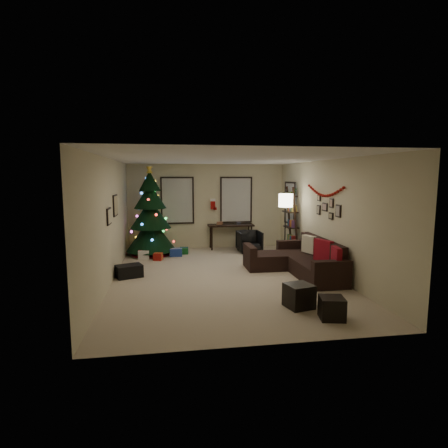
{
  "coord_description": "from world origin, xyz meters",
  "views": [
    {
      "loc": [
        -1.26,
        -8.06,
        2.31
      ],
      "look_at": [
        0.1,
        0.6,
        1.15
      ],
      "focal_mm": 28.9,
      "sensor_mm": 36.0,
      "label": 1
    }
  ],
  "objects_px": {
    "christmas_tree": "(151,217)",
    "sofa": "(299,261)",
    "desk_chair": "(249,241)",
    "desk": "(231,227)",
    "bookshelf": "(292,223)"
  },
  "relations": [
    {
      "from": "christmas_tree",
      "to": "sofa",
      "type": "relative_size",
      "value": 1.04
    },
    {
      "from": "sofa",
      "to": "desk_chair",
      "type": "height_order",
      "value": "sofa"
    },
    {
      "from": "desk",
      "to": "desk_chair",
      "type": "relative_size",
      "value": 2.18
    },
    {
      "from": "desk_chair",
      "to": "bookshelf",
      "type": "bearing_deg",
      "value": -33.02
    },
    {
      "from": "bookshelf",
      "to": "christmas_tree",
      "type": "bearing_deg",
      "value": 169.28
    },
    {
      "from": "sofa",
      "to": "desk",
      "type": "relative_size",
      "value": 1.79
    },
    {
      "from": "desk",
      "to": "bookshelf",
      "type": "xyz_separation_m",
      "value": [
        1.57,
        -1.31,
        0.29
      ]
    },
    {
      "from": "desk_chair",
      "to": "bookshelf",
      "type": "xyz_separation_m",
      "value": [
        1.1,
        -0.66,
        0.65
      ]
    },
    {
      "from": "desk_chair",
      "to": "sofa",
      "type": "bearing_deg",
      "value": -77.31
    },
    {
      "from": "bookshelf",
      "to": "sofa",
      "type": "bearing_deg",
      "value": -103.43
    },
    {
      "from": "sofa",
      "to": "bookshelf",
      "type": "distance_m",
      "value": 2.03
    },
    {
      "from": "christmas_tree",
      "to": "desk",
      "type": "distance_m",
      "value": 2.59
    },
    {
      "from": "desk",
      "to": "desk_chair",
      "type": "height_order",
      "value": "desk"
    },
    {
      "from": "sofa",
      "to": "desk",
      "type": "bearing_deg",
      "value": 109.53
    },
    {
      "from": "christmas_tree",
      "to": "bookshelf",
      "type": "distance_m",
      "value": 4.14
    }
  ]
}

